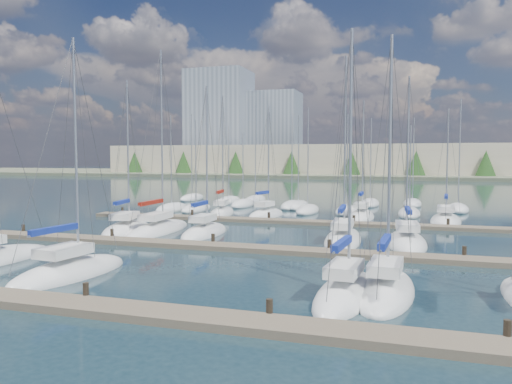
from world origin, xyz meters
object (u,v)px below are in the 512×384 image
(sailboat_e, at_px, (386,291))
(sailboat_l, at_px, (407,242))
(sailboat_h, at_px, (127,229))
(sailboat_q, at_px, (446,221))
(sailboat_i, at_px, (159,230))
(sailboat_d, at_px, (346,293))
(sailboat_o, at_px, (266,215))
(sailboat_j, at_px, (204,232))
(sailboat_c, at_px, (70,272))
(sailboat_p, at_px, (361,216))
(sailboat_k, at_px, (343,239))
(sailboat_n, at_px, (222,213))

(sailboat_e, height_order, sailboat_l, sailboat_l)
(sailboat_h, distance_m, sailboat_e, 24.99)
(sailboat_q, distance_m, sailboat_i, 26.36)
(sailboat_d, relative_size, sailboat_i, 0.80)
(sailboat_d, height_order, sailboat_l, sailboat_l)
(sailboat_e, relative_size, sailboat_l, 0.98)
(sailboat_d, bearing_deg, sailboat_o, 117.32)
(sailboat_j, distance_m, sailboat_e, 19.88)
(sailboat_c, distance_m, sailboat_i, 15.13)
(sailboat_o, height_order, sailboat_i, sailboat_i)
(sailboat_p, relative_size, sailboat_l, 1.00)
(sailboat_p, distance_m, sailboat_k, 14.57)
(sailboat_d, xyz_separation_m, sailboat_i, (-17.03, 14.65, 0.00))
(sailboat_j, relative_size, sailboat_p, 0.99)
(sailboat_i, relative_size, sailboat_l, 1.25)
(sailboat_c, bearing_deg, sailboat_n, 100.92)
(sailboat_p, bearing_deg, sailboat_j, -126.86)
(sailboat_k, bearing_deg, sailboat_i, 175.86)
(sailboat_j, bearing_deg, sailboat_q, 34.08)
(sailboat_k, height_order, sailboat_d, sailboat_k)
(sailboat_c, bearing_deg, sailboat_o, 90.70)
(sailboat_q, relative_size, sailboat_d, 0.92)
(sailboat_o, distance_m, sailboat_d, 29.65)
(sailboat_j, bearing_deg, sailboat_n, 103.76)
(sailboat_h, relative_size, sailboat_n, 0.99)
(sailboat_d, bearing_deg, sailboat_i, 143.65)
(sailboat_h, bearing_deg, sailboat_d, -47.62)
(sailboat_q, xyz_separation_m, sailboat_i, (-22.77, -13.28, 0.02))
(sailboat_o, bearing_deg, sailboat_e, -51.58)
(sailboat_n, xyz_separation_m, sailboat_q, (22.24, 0.43, -0.03))
(sailboat_n, bearing_deg, sailboat_q, -8.63)
(sailboat_j, relative_size, sailboat_c, 0.96)
(sailboat_q, xyz_separation_m, sailboat_d, (-5.74, -27.93, 0.01))
(sailboat_c, bearing_deg, sailboat_j, 91.25)
(sailboat_h, height_order, sailboat_l, sailboat_h)
(sailboat_c, height_order, sailboat_e, sailboat_c)
(sailboat_o, xyz_separation_m, sailboat_e, (13.21, -26.37, -0.01))
(sailboat_c, xyz_separation_m, sailboat_q, (19.85, 28.12, -0.01))
(sailboat_j, xyz_separation_m, sailboat_l, (15.28, 0.03, -0.01))
(sailboat_h, bearing_deg, sailboat_q, 16.65)
(sailboat_p, distance_m, sailboat_l, 15.09)
(sailboat_k, relative_size, sailboat_i, 0.91)
(sailboat_o, distance_m, sailboat_k, 16.09)
(sailboat_o, distance_m, sailboat_h, 15.53)
(sailboat_c, bearing_deg, sailboat_h, 117.21)
(sailboat_d, bearing_deg, sailboat_e, 33.87)
(sailboat_n, height_order, sailboat_e, sailboat_n)
(sailboat_c, height_order, sailboat_l, sailboat_c)
(sailboat_l, bearing_deg, sailboat_q, 71.76)
(sailboat_j, distance_m, sailboat_l, 15.28)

